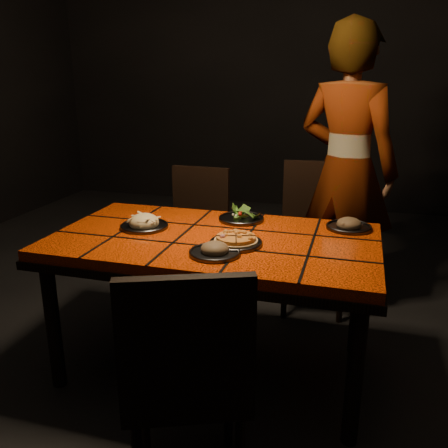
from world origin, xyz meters
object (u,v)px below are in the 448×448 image
(chair_far_right, at_px, (314,226))
(plate_pizza, at_px, (236,241))
(dining_table, at_px, (214,251))
(chair_near, at_px, (187,374))
(diner, at_px, (346,171))
(plate_pasta, at_px, (144,224))
(chair_far_left, at_px, (196,225))

(chair_far_right, xyz_separation_m, plate_pizza, (-0.27, -1.03, 0.21))
(dining_table, relative_size, plate_pizza, 6.31)
(chair_near, bearing_deg, diner, -125.19)
(chair_near, relative_size, plate_pizza, 3.70)
(chair_far_right, distance_m, plate_pasta, 1.23)
(dining_table, distance_m, plate_pizza, 0.19)
(plate_pizza, bearing_deg, dining_table, 145.90)
(dining_table, bearing_deg, chair_far_left, 115.09)
(plate_pizza, xyz_separation_m, plate_pasta, (-0.53, 0.12, 0.00))
(chair_near, bearing_deg, plate_pizza, -110.27)
(chair_far_left, height_order, chair_far_right, chair_far_right)
(chair_far_right, bearing_deg, plate_pizza, -112.27)
(chair_far_left, relative_size, diner, 0.49)
(chair_far_right, height_order, plate_pizza, chair_far_right)
(chair_far_right, height_order, plate_pasta, chair_far_right)
(diner, xyz_separation_m, plate_pasta, (-0.98, -0.97, -0.15))
(chair_near, xyz_separation_m, diner, (0.42, 1.84, 0.38))
(plate_pasta, bearing_deg, dining_table, -4.22)
(dining_table, xyz_separation_m, chair_far_right, (0.41, 0.94, -0.11))
(dining_table, relative_size, chair_near, 1.71)
(chair_far_left, relative_size, chair_far_right, 0.94)
(chair_near, height_order, diner, diner)
(chair_far_left, height_order, plate_pasta, chair_far_left)
(dining_table, relative_size, diner, 0.87)
(chair_near, xyz_separation_m, chair_far_left, (-0.55, 1.68, -0.02))
(dining_table, height_order, diner, diner)
(chair_far_left, bearing_deg, dining_table, -64.11)
(plate_pizza, bearing_deg, chair_far_right, 75.07)
(dining_table, xyz_separation_m, chair_near, (0.16, -0.84, -0.13))
(dining_table, height_order, chair_far_left, chair_far_left)
(chair_near, relative_size, diner, 0.51)
(chair_near, height_order, plate_pizza, chair_near)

